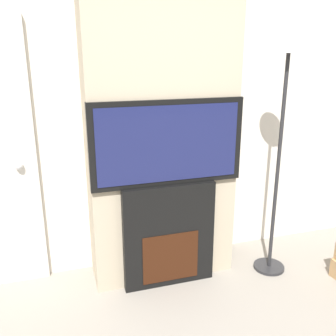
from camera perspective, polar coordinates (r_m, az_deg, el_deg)
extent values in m
cube|color=silver|center=(3.11, -2.36, 8.90)|extent=(6.00, 0.06, 2.70)
cube|color=tan|center=(2.90, -1.18, 8.27)|extent=(1.15, 0.40, 2.70)
cube|color=black|center=(3.01, 0.00, -10.06)|extent=(0.73, 0.14, 0.85)
cube|color=#33160A|center=(3.03, 0.42, -13.50)|extent=(0.45, 0.01, 0.41)
cube|color=black|center=(2.75, 0.00, 3.82)|extent=(1.16, 0.06, 0.64)
cube|color=#191E4C|center=(2.71, 0.21, 3.66)|extent=(1.07, 0.01, 0.56)
cylinder|color=#262628|center=(3.48, 15.10, -14.31)|extent=(0.26, 0.26, 0.03)
cylinder|color=#262628|center=(3.12, 16.39, -0.08)|extent=(0.03, 0.03, 1.77)
cone|color=#B7B2A3|center=(2.98, 17.99, 17.33)|extent=(0.24, 0.24, 0.10)
sphere|color=silver|center=(3.01, -21.78, 0.28)|extent=(0.06, 0.06, 0.06)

